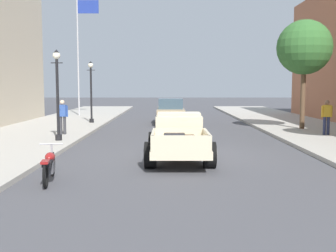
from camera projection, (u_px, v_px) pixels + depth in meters
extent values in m
plane|color=#47474C|center=(183.00, 156.00, 14.83)|extent=(140.00, 140.00, 0.00)
cube|color=beige|center=(177.00, 144.00, 13.97)|extent=(1.77, 4.90, 0.24)
cube|color=beige|center=(177.00, 128.00, 14.26)|extent=(1.56, 1.10, 0.80)
cube|color=beige|center=(177.00, 114.00, 14.17)|extent=(1.44, 0.94, 0.12)
cube|color=#3D4C5B|center=(177.00, 121.00, 14.82)|extent=(1.33, 0.04, 0.44)
cube|color=beige|center=(176.00, 128.00, 15.57)|extent=(1.32, 1.50, 0.52)
cube|color=silver|center=(176.00, 126.00, 16.37)|extent=(0.68, 0.10, 0.47)
cube|color=beige|center=(178.00, 146.00, 12.56)|extent=(1.70, 2.10, 0.04)
cube|color=beige|center=(151.00, 139.00, 12.54)|extent=(0.09, 2.10, 0.44)
cube|color=beige|center=(205.00, 139.00, 12.54)|extent=(0.09, 2.10, 0.44)
cube|color=beige|center=(179.00, 143.00, 11.53)|extent=(1.62, 0.08, 0.44)
cube|color=beige|center=(177.00, 135.00, 13.54)|extent=(1.62, 0.08, 0.44)
cylinder|color=black|center=(152.00, 143.00, 15.32)|extent=(0.36, 0.80, 0.80)
cylinder|color=silver|center=(147.00, 143.00, 15.32)|extent=(0.01, 0.66, 0.66)
cylinder|color=silver|center=(147.00, 143.00, 15.32)|extent=(0.02, 0.24, 0.24)
cylinder|color=black|center=(201.00, 143.00, 15.32)|extent=(0.36, 0.80, 0.80)
cylinder|color=silver|center=(206.00, 143.00, 15.32)|extent=(0.01, 0.66, 0.66)
cylinder|color=silver|center=(206.00, 143.00, 15.32)|extent=(0.02, 0.24, 0.24)
cylinder|color=black|center=(149.00, 155.00, 12.64)|extent=(0.36, 0.80, 0.80)
cylinder|color=silver|center=(143.00, 155.00, 12.64)|extent=(0.01, 0.66, 0.66)
cylinder|color=silver|center=(142.00, 155.00, 12.64)|extent=(0.02, 0.24, 0.24)
cylinder|color=black|center=(208.00, 155.00, 12.64)|extent=(0.36, 0.80, 0.80)
cylinder|color=silver|center=(214.00, 155.00, 12.64)|extent=(0.01, 0.66, 0.66)
cylinder|color=silver|center=(214.00, 155.00, 12.64)|extent=(0.02, 0.24, 0.24)
cube|color=#2D2D33|center=(172.00, 140.00, 12.19)|extent=(0.60, 0.44, 0.40)
cube|color=#3D2D1E|center=(172.00, 140.00, 12.19)|extent=(0.62, 0.05, 0.42)
cube|color=brown|center=(185.00, 139.00, 12.84)|extent=(0.47, 0.37, 0.28)
torus|color=black|center=(51.00, 164.00, 11.54)|extent=(0.17, 0.67, 0.67)
torus|color=black|center=(44.00, 175.00, 10.11)|extent=(0.17, 0.67, 0.67)
cube|color=#4C4C51|center=(47.00, 167.00, 10.77)|extent=(0.30, 0.47, 0.28)
ellipsoid|color=maroon|center=(48.00, 157.00, 11.00)|extent=(0.34, 0.55, 0.24)
cube|color=black|center=(46.00, 164.00, 10.51)|extent=(0.30, 0.59, 0.10)
cylinder|color=silver|center=(50.00, 153.00, 11.45)|extent=(0.09, 0.26, 0.58)
cylinder|color=silver|center=(49.00, 144.00, 11.31)|extent=(0.62, 0.13, 0.04)
cube|color=maroon|center=(43.00, 162.00, 10.08)|extent=(0.24, 0.42, 0.06)
cube|color=tan|center=(169.00, 114.00, 27.04)|extent=(1.75, 4.31, 0.80)
cube|color=#384C5B|center=(169.00, 103.00, 26.82)|extent=(1.54, 2.01, 0.64)
cylinder|color=black|center=(156.00, 117.00, 28.34)|extent=(0.23, 0.66, 0.66)
cylinder|color=black|center=(180.00, 117.00, 28.36)|extent=(0.23, 0.66, 0.66)
cylinder|color=black|center=(156.00, 120.00, 25.78)|extent=(0.23, 0.66, 0.66)
cylinder|color=black|center=(182.00, 120.00, 25.80)|extent=(0.23, 0.66, 0.66)
cylinder|color=#333338|center=(59.00, 125.00, 19.99)|extent=(0.14, 0.14, 0.86)
cylinder|color=#333338|center=(63.00, 125.00, 19.99)|extent=(0.14, 0.14, 0.86)
cube|color=#2D4C93|center=(60.00, 111.00, 19.92)|extent=(0.36, 0.22, 0.56)
cylinder|color=#2D4C93|center=(56.00, 111.00, 19.92)|extent=(0.09, 0.09, 0.54)
cylinder|color=#2D4C93|center=(65.00, 111.00, 19.92)|extent=(0.09, 0.09, 0.54)
sphere|color=beige|center=(60.00, 102.00, 19.88)|extent=(0.22, 0.22, 0.22)
cylinder|color=#232847|center=(322.00, 126.00, 19.83)|extent=(0.14, 0.14, 0.86)
cylinder|color=#232847|center=(326.00, 126.00, 19.83)|extent=(0.14, 0.14, 0.86)
cube|color=gold|center=(325.00, 111.00, 19.76)|extent=(0.36, 0.22, 0.56)
cylinder|color=gold|center=(320.00, 111.00, 19.76)|extent=(0.09, 0.09, 0.54)
cylinder|color=gold|center=(329.00, 111.00, 19.77)|extent=(0.09, 0.09, 0.54)
sphere|color=brown|center=(325.00, 102.00, 19.72)|extent=(0.22, 0.22, 0.22)
cylinder|color=black|center=(57.00, 138.00, 17.84)|extent=(0.28, 0.28, 0.24)
cylinder|color=black|center=(56.00, 97.00, 17.67)|extent=(0.12, 0.12, 3.20)
cylinder|color=black|center=(55.00, 63.00, 17.53)|extent=(0.50, 0.04, 0.04)
sphere|color=silver|center=(55.00, 55.00, 17.50)|extent=(0.32, 0.32, 0.32)
cone|color=black|center=(54.00, 51.00, 17.48)|extent=(0.24, 0.24, 0.14)
cylinder|color=black|center=(90.00, 121.00, 26.34)|extent=(0.28, 0.28, 0.24)
cylinder|color=black|center=(89.00, 93.00, 26.17)|extent=(0.12, 0.12, 3.20)
cylinder|color=black|center=(89.00, 70.00, 26.03)|extent=(0.50, 0.04, 0.04)
sphere|color=silver|center=(89.00, 65.00, 26.00)|extent=(0.32, 0.32, 0.32)
cone|color=black|center=(89.00, 62.00, 25.98)|extent=(0.24, 0.24, 0.14)
cylinder|color=#B2B2B7|center=(76.00, 57.00, 32.35)|extent=(0.12, 0.12, 9.00)
cube|color=navy|center=(86.00, 7.00, 31.98)|extent=(1.60, 0.03, 1.00)
cylinder|color=brown|center=(301.00, 98.00, 22.53)|extent=(0.26, 0.26, 3.27)
sphere|color=#33662D|center=(302.00, 47.00, 22.27)|extent=(2.92, 2.92, 2.92)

